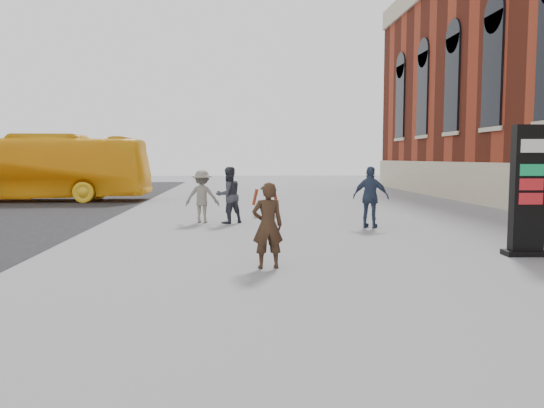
{
  "coord_description": "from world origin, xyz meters",
  "views": [
    {
      "loc": [
        -0.92,
        -9.03,
        1.99
      ],
      "look_at": [
        -0.19,
        1.4,
        1.08
      ],
      "focal_mm": 35.0,
      "sensor_mm": 36.0,
      "label": 1
    }
  ],
  "objects": [
    {
      "name": "bus",
      "position": [
        -10.49,
        16.08,
        1.53
      ],
      "size": [
        11.04,
        2.85,
        3.06
      ],
      "primitive_type": "imported",
      "rotation": [
        0.0,
        0.0,
        1.55
      ],
      "color": "yellow",
      "rests_on": "road"
    },
    {
      "name": "woman",
      "position": [
        -0.34,
        0.41,
        0.8
      ],
      "size": [
        0.63,
        0.59,
        1.56
      ],
      "rotation": [
        0.0,
        0.0,
        3.27
      ],
      "color": "black",
      "rests_on": "ground"
    },
    {
      "name": "pedestrian_b",
      "position": [
        -1.93,
        7.26,
        0.81
      ],
      "size": [
        1.1,
        0.71,
        1.62
      ],
      "primitive_type": "imported",
      "rotation": [
        0.0,
        0.0,
        3.03
      ],
      "color": "gray",
      "rests_on": "ground"
    },
    {
      "name": "info_pylon",
      "position": [
        4.99,
        1.28,
        1.32
      ],
      "size": [
        0.87,
        0.48,
        2.65
      ],
      "rotation": [
        0.0,
        0.0,
        -0.06
      ],
      "color": "black",
      "rests_on": "ground"
    },
    {
      "name": "ground",
      "position": [
        0.0,
        0.0,
        0.0
      ],
      "size": [
        100.0,
        100.0,
        0.0
      ],
      "primitive_type": "plane",
      "color": "#9E9EA3"
    },
    {
      "name": "pedestrian_a",
      "position": [
        -1.12,
        7.06,
        0.86
      ],
      "size": [
        1.05,
        0.98,
        1.72
      ],
      "primitive_type": "imported",
      "rotation": [
        0.0,
        0.0,
        3.66
      ],
      "color": "#32343C",
      "rests_on": "ground"
    },
    {
      "name": "pedestrian_c",
      "position": [
        2.92,
        5.72,
        0.88
      ],
      "size": [
        1.11,
        0.86,
        1.75
      ],
      "primitive_type": "imported",
      "rotation": [
        0.0,
        0.0,
        2.66
      ],
      "color": "#2F3C57",
      "rests_on": "ground"
    }
  ]
}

